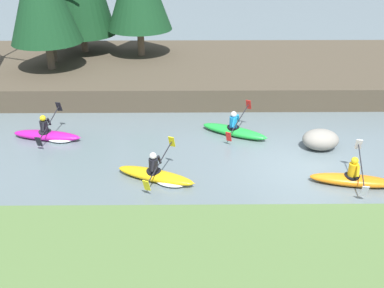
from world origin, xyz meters
The scene contains 7 objects.
ground_plane centered at (0.00, 0.00, 0.00)m, with size 90.00×90.00×0.00m, color slate.
riverbank_far centered at (0.00, 9.50, 0.51)m, with size 44.00×8.88×1.02m.
kayaker_lead centered at (1.41, -0.98, 0.22)m, with size 2.79×2.06×1.20m.
kayaker_middle centered at (-2.06, 2.74, 0.22)m, with size 2.65×1.95×1.20m.
kayaker_trailing centered at (-4.87, -0.66, 0.20)m, with size 2.72×1.98×1.20m.
kayaker_far_back centered at (-9.26, 2.43, 0.20)m, with size 2.79×2.06×1.20m.
boulder_midstream centered at (1.00, 1.56, 0.38)m, with size 1.34×1.05×0.76m.
Camera 1 is at (-3.90, -13.24, 7.72)m, focal length 42.00 mm.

